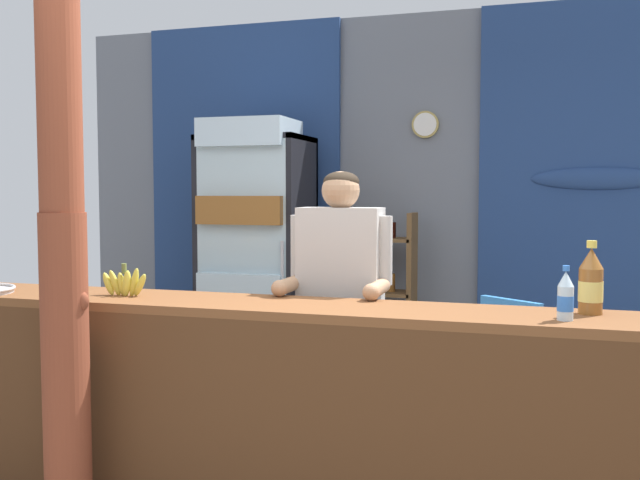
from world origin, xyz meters
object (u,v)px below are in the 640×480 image
Objects in this scene: plastic_lawn_chair at (524,359)px; soda_bottle_water at (565,297)px; stall_counter at (305,396)px; banana_bunch at (124,283)px; bottle_shelf_rack at (382,298)px; timber_post at (62,226)px; drink_fridge at (256,244)px; shopkeeper at (340,287)px; soda_bottle_iced_tea at (591,283)px.

soda_bottle_water reaches higher than plastic_lawn_chair.
banana_bunch is at bearing 173.33° from stall_counter.
bottle_shelf_rack is 6.20× the size of soda_bottle_water.
timber_post is 2.33m from drink_fridge.
shopkeeper reaches higher than soda_bottle_water.
stall_counter is 1.28m from soda_bottle_iced_tea.
timber_post reaches higher than soda_bottle_water.
banana_bunch reaches higher than plastic_lawn_chair.
stall_counter is 1.15m from soda_bottle_water.
drink_fridge is at bearing 140.74° from soda_bottle_iced_tea.
shopkeeper is 5.27× the size of soda_bottle_iced_tea.
drink_fridge is at bearing 117.53° from stall_counter.
plastic_lawn_chair is 1.54m from soda_bottle_water.
bottle_shelf_rack is at bearing 118.00° from soda_bottle_water.
banana_bunch is at bearing 85.31° from timber_post.
soda_bottle_water is at bearing -119.13° from soda_bottle_iced_tea.
stall_counter is at bearing -121.11° from plastic_lawn_chair.
shopkeeper is 1.21m from soda_bottle_iced_tea.
drink_fridge is 1.02m from bottle_shelf_rack.
drink_fridge is 2.85m from soda_bottle_iced_tea.
banana_bunch is (-0.79, -2.20, 0.35)m from bottle_shelf_rack.
soda_bottle_iced_tea is 0.21m from soda_bottle_water.
banana_bunch is (-2.10, -0.11, -0.07)m from soda_bottle_iced_tea.
drink_fridge is at bearing 93.20° from banana_bunch.
shopkeeper is at bearing -134.74° from plastic_lawn_chair.
bottle_shelf_rack is (0.89, 0.29, -0.41)m from drink_fridge.
drink_fridge is (-0.07, 2.32, -0.24)m from timber_post.
soda_bottle_iced_tea is 1.40× the size of soda_bottle_water.
drink_fridge is at bearing -162.08° from bottle_shelf_rack.
soda_bottle_water is (1.05, -0.53, 0.07)m from shopkeeper.
timber_post reaches higher than shopkeeper.
shopkeeper is (1.05, -1.45, -0.10)m from drink_fridge.
banana_bunch is at bearing -177.10° from soda_bottle_iced_tea.
soda_bottle_iced_tea reaches higher than plastic_lawn_chair.
plastic_lawn_chair is 3.30× the size of banana_bunch.
stall_counter is at bearing 16.96° from timber_post.
plastic_lawn_chair is at bearing 102.70° from soda_bottle_iced_tea.
stall_counter is 17.45× the size of banana_bunch.
drink_fridge reaches higher than banana_bunch.
banana_bunch reaches higher than stall_counter.
timber_post is at bearing -88.19° from drink_fridge.
soda_bottle_water is at bearing 1.81° from stall_counter.
shopkeeper is at bearing 153.12° from soda_bottle_water.
bottle_shelf_rack is at bearing 140.31° from plastic_lawn_chair.
timber_post is at bearing -136.68° from plastic_lawn_chair.
stall_counter is 2.28× the size of drink_fridge.
bottle_shelf_rack is 2.61m from soda_bottle_water.
soda_bottle_iced_tea is at bearing -39.26° from drink_fridge.
drink_fridge is 2.10m from plastic_lawn_chair.
stall_counter is at bearing -169.34° from soda_bottle_iced_tea.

